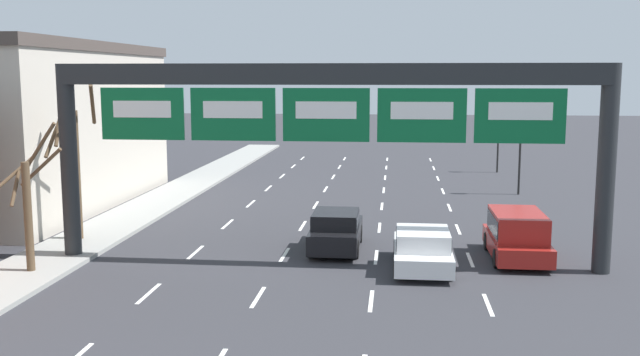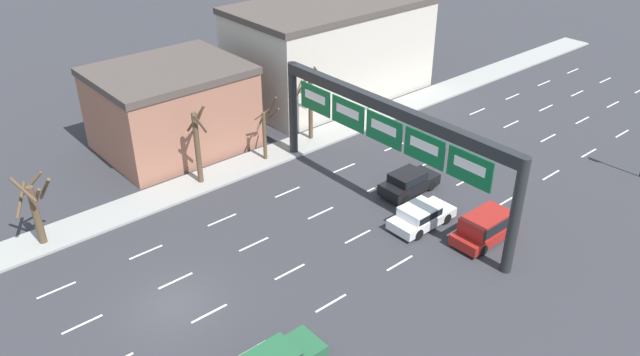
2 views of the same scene
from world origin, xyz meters
name	(u,v)px [view 2 (image 2 of 2)]	position (x,y,z in m)	size (l,w,h in m)	color
ground_plane	(174,305)	(0.00, 0.00, 0.00)	(220.00, 220.00, 0.00)	#333338
sidewalk_left	(94,222)	(-9.65, 0.00, 0.07)	(2.80, 110.00, 0.15)	#999993
lane_dashes	(369,210)	(0.00, 13.50, 0.00)	(10.02, 67.00, 0.01)	white
sign_gantry	(387,127)	(0.00, 14.77, 5.27)	(18.69, 0.70, 6.82)	#232628
building_near	(172,108)	(-15.60, 8.90, 3.04)	(8.48, 10.21, 6.07)	#9E6651
building_far	(330,49)	(-16.08, 24.48, 4.01)	(9.44, 16.78, 8.01)	beige
suv_red	(485,226)	(6.57, 16.25, 0.94)	(1.90, 4.21, 1.70)	maroon
car_black	(409,182)	(0.13, 16.93, 0.78)	(1.80, 4.11, 1.48)	black
car_white	(421,215)	(3.22, 14.60, 0.73)	(1.91, 4.18, 1.36)	silver
tree_bare_closest	(310,102)	(-9.95, 17.14, 3.06)	(1.91, 1.77, 5.97)	brown
tree_bare_second	(35,207)	(-9.50, -2.98, 2.43)	(2.00, 2.10, 4.51)	brown
tree_bare_third	(266,129)	(-9.46, 12.69, 2.37)	(1.86, 1.41, 4.79)	brown
tree_bare_furthest	(198,143)	(-9.62, 7.43, 2.98)	(1.60, 1.35, 5.28)	brown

